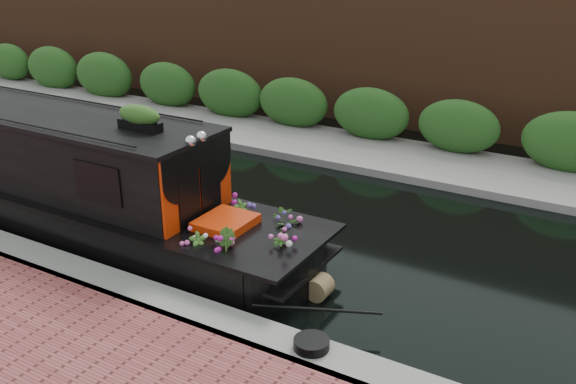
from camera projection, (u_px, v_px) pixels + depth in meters
The scene contains 8 objects.
ground at pixel (260, 219), 11.58m from camera, with size 80.00×80.00×0.00m, color black.
near_bank_coping at pixel (132, 303), 8.94m from camera, with size 40.00×0.60×0.50m, color gray.
far_bank_path at pixel (357, 154), 14.94m from camera, with size 40.00×2.40×0.34m, color gray.
far_hedge at pixel (372, 144), 15.66m from camera, with size 40.00×1.10×2.80m, color #214D19.
far_brick_wall at pixel (403, 124), 17.34m from camera, with size 40.00×1.00×8.00m, color #512F1B.
narrowboat at pixel (32, 174), 11.53m from camera, with size 11.03×1.97×2.60m.
rope_fender at pixel (320, 287), 9.02m from camera, with size 0.33×0.33×0.31m, color brown.
coiled_mooring_rope at pixel (311, 344), 7.54m from camera, with size 0.43×0.43×0.12m, color black.
Camera 1 is at (5.77, -8.85, 4.81)m, focal length 40.00 mm.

